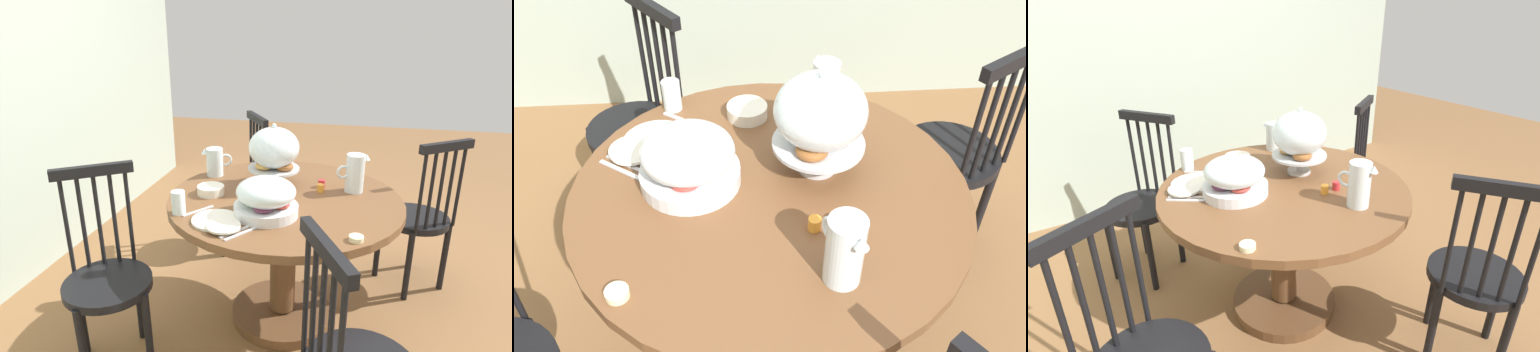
% 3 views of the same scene
% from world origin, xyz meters
% --- Properties ---
extents(ground_plane, '(10.00, 10.00, 0.00)m').
position_xyz_m(ground_plane, '(0.00, 0.00, 0.00)').
color(ground_plane, brown).
extents(dining_table, '(1.19, 1.19, 0.74)m').
position_xyz_m(dining_table, '(0.02, 0.15, 0.53)').
color(dining_table, brown).
rests_on(dining_table, ground_plane).
extents(windsor_chair_near_window, '(0.46, 0.46, 0.97)m').
position_xyz_m(windsor_chair_near_window, '(0.52, -0.59, 0.45)').
color(windsor_chair_near_window, black).
rests_on(windsor_chair_near_window, ground_plane).
extents(windsor_chair_by_cabinet, '(0.46, 0.46, 0.97)m').
position_xyz_m(windsor_chair_by_cabinet, '(0.79, 0.60, 0.45)').
color(windsor_chair_by_cabinet, black).
rests_on(windsor_chair_by_cabinet, ground_plane).
extents(windsor_chair_facing_door, '(0.46, 0.46, 0.97)m').
position_xyz_m(windsor_chair_facing_door, '(-0.48, 0.90, 0.45)').
color(windsor_chair_facing_door, black).
rests_on(windsor_chair_facing_door, ground_plane).
extents(pastry_stand_with_dome, '(0.28, 0.28, 0.34)m').
position_xyz_m(pastry_stand_with_dome, '(0.17, 0.24, 0.94)').
color(pastry_stand_with_dome, silver).
rests_on(pastry_stand_with_dome, dining_table).
extents(fruit_platter_covered, '(0.30, 0.30, 0.18)m').
position_xyz_m(fruit_platter_covered, '(-0.22, 0.20, 0.83)').
color(fruit_platter_covered, silver).
rests_on(fruit_platter_covered, dining_table).
extents(orange_juice_pitcher, '(0.10, 0.17, 0.16)m').
position_xyz_m(orange_juice_pitcher, '(0.25, 0.60, 0.81)').
color(orange_juice_pitcher, silver).
rests_on(orange_juice_pitcher, dining_table).
extents(milk_pitcher, '(0.10, 0.17, 0.20)m').
position_xyz_m(milk_pitcher, '(0.17, -0.19, 0.83)').
color(milk_pitcher, silver).
rests_on(milk_pitcher, dining_table).
extents(china_plate_large, '(0.22, 0.22, 0.01)m').
position_xyz_m(china_plate_large, '(-0.34, 0.41, 0.75)').
color(china_plate_large, white).
rests_on(china_plate_large, dining_table).
extents(china_plate_small, '(0.15, 0.15, 0.01)m').
position_xyz_m(china_plate_small, '(-0.41, 0.35, 0.76)').
color(china_plate_small, white).
rests_on(china_plate_small, china_plate_large).
extents(cereal_bowl, '(0.14, 0.14, 0.04)m').
position_xyz_m(cereal_bowl, '(-0.03, 0.53, 0.76)').
color(cereal_bowl, white).
rests_on(cereal_bowl, dining_table).
extents(drinking_glass, '(0.06, 0.06, 0.11)m').
position_xyz_m(drinking_glass, '(-0.29, 0.60, 0.80)').
color(drinking_glass, silver).
rests_on(drinking_glass, dining_table).
extents(butter_dish, '(0.06, 0.06, 0.02)m').
position_xyz_m(butter_dish, '(-0.38, -0.21, 0.75)').
color(butter_dish, beige).
rests_on(butter_dish, dining_table).
extents(jam_jar_strawberry, '(0.04, 0.04, 0.04)m').
position_xyz_m(jam_jar_strawberry, '(0.20, -0.02, 0.76)').
color(jam_jar_strawberry, '#B7282D').
rests_on(jam_jar_strawberry, dining_table).
extents(jam_jar_apricot, '(0.04, 0.04, 0.04)m').
position_xyz_m(jam_jar_apricot, '(0.13, -0.02, 0.76)').
color(jam_jar_apricot, orange).
rests_on(jam_jar_apricot, dining_table).
extents(table_knife, '(0.15, 0.11, 0.01)m').
position_xyz_m(table_knife, '(-0.42, 0.29, 0.74)').
color(table_knife, silver).
rests_on(table_knife, dining_table).
extents(dinner_fork, '(0.15, 0.11, 0.01)m').
position_xyz_m(dinner_fork, '(-0.43, 0.27, 0.74)').
color(dinner_fork, silver).
rests_on(dinner_fork, dining_table).
extents(soup_spoon, '(0.15, 0.11, 0.01)m').
position_xyz_m(soup_spoon, '(-0.25, 0.52, 0.74)').
color(soup_spoon, silver).
rests_on(soup_spoon, dining_table).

